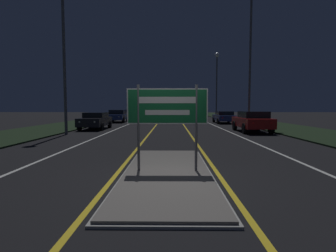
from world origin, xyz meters
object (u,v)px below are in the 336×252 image
object	(u,v)px
highway_sign	(167,110)
car_approaching_2	(132,114)
car_approaching_0	(96,120)
streetlight_right_near	(251,38)
streetlight_left_near	(63,18)
car_receding_1	(224,117)
car_receding_0	(252,121)
car_approaching_1	(118,116)
streetlight_right_far	(217,72)

from	to	relation	value
highway_sign	car_approaching_2	world-z (taller)	highway_sign
car_approaching_0	streetlight_right_near	bearing A→B (deg)	6.01
streetlight_left_near	car_receding_1	distance (m)	18.24
car_receding_0	car_approaching_1	size ratio (longest dim) A/B	0.99
streetlight_left_near	car_approaching_0	distance (m)	7.72
car_receding_0	car_receding_1	xyz separation A→B (m)	(0.04, 9.97, -0.09)
highway_sign	car_receding_1	size ratio (longest dim) A/B	0.50
streetlight_right_far	highway_sign	bearing A→B (deg)	-102.18
car_receding_0	car_approaching_2	size ratio (longest dim) A/B	0.93
streetlight_left_near	streetlight_right_far	world-z (taller)	streetlight_left_near
streetlight_left_near	car_approaching_0	bearing A→B (deg)	80.04
car_approaching_2	streetlight_left_near	bearing A→B (deg)	-91.40
streetlight_right_near	car_approaching_0	size ratio (longest dim) A/B	2.66
streetlight_left_near	car_approaching_0	world-z (taller)	streetlight_left_near
highway_sign	car_approaching_0	distance (m)	15.02
car_approaching_1	streetlight_right_far	bearing A→B (deg)	26.28
car_receding_1	car_approaching_0	size ratio (longest dim) A/B	1.08
streetlight_right_far	car_approaching_2	world-z (taller)	streetlight_right_far
car_receding_1	car_approaching_0	xyz separation A→B (m)	(-11.65, -7.66, 0.01)
streetlight_right_near	streetlight_right_far	xyz separation A→B (m)	(-0.28, 14.12, -0.96)
car_approaching_1	car_approaching_2	world-z (taller)	car_approaching_1
streetlight_right_far	car_approaching_2	bearing A→B (deg)	160.11
highway_sign	streetlight_left_near	bearing A→B (deg)	124.02
streetlight_right_far	car_receding_0	world-z (taller)	streetlight_right_far
car_approaching_1	car_receding_1	bearing A→B (deg)	-8.14
car_receding_1	car_approaching_0	distance (m)	13.94
streetlight_right_far	car_receding_1	bearing A→B (deg)	-93.87
highway_sign	car_approaching_1	world-z (taller)	highway_sign
car_approaching_2	car_approaching_0	bearing A→B (deg)	-89.63
car_receding_0	car_approaching_2	distance (m)	25.11
highway_sign	car_approaching_2	bearing A→B (deg)	100.09
streetlight_right_far	car_receding_0	bearing A→B (deg)	-91.83
streetlight_right_near	car_receding_0	xyz separation A→B (m)	(-0.85, -3.63, -6.61)
streetlight_left_near	streetlight_right_near	bearing A→B (deg)	22.15
streetlight_left_near	streetlight_right_far	size ratio (longest dim) A/B	1.22
highway_sign	streetlight_right_near	bearing A→B (deg)	66.43
streetlight_right_far	car_approaching_1	xyz separation A→B (m)	(-12.33, -6.09, -5.68)
streetlight_left_near	car_approaching_2	distance (m)	24.81
highway_sign	streetlight_right_near	xyz separation A→B (m)	(6.59, 15.10, 5.72)
streetlight_right_near	car_approaching_1	size ratio (longest dim) A/B	2.56
highway_sign	streetlight_right_near	size ratio (longest dim) A/B	0.20
car_receding_0	car_approaching_1	distance (m)	16.56
highway_sign	car_receding_1	bearing A→B (deg)	74.91
car_receding_0	car_approaching_0	world-z (taller)	car_receding_0
highway_sign	streetlight_right_near	world-z (taller)	streetlight_right_near
highway_sign	streetlight_left_near	xyz separation A→B (m)	(-6.58, 9.74, 5.56)
highway_sign	streetlight_right_far	bearing A→B (deg)	77.82
streetlight_right_near	streetlight_right_far	world-z (taller)	streetlight_right_near
highway_sign	streetlight_right_far	distance (m)	30.28
streetlight_right_far	car_receding_1	size ratio (longest dim) A/B	2.01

